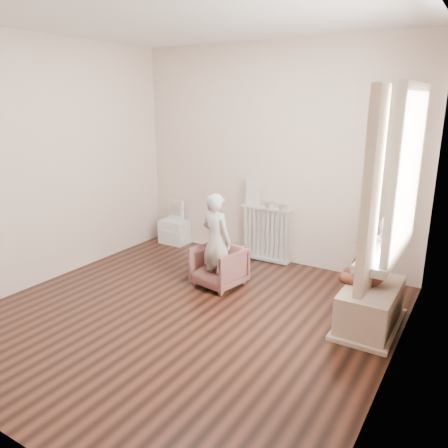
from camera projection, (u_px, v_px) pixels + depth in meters
The scene contains 19 objects.
floor at pixel (185, 315), 4.10m from camera, with size 3.60×3.60×0.01m, color black.
ceiling at pixel (177, 12), 3.38m from camera, with size 3.60×3.60×0.01m, color white.
back_wall at pixel (272, 156), 5.22m from camera, with size 3.60×0.02×2.60m, color silver.
left_wall at pixel (46, 163), 4.65m from camera, with size 0.02×3.60×2.60m, color silver.
right_wall at pixel (404, 203), 2.84m from camera, with size 0.02×3.60×2.60m, color silver.
window at pixel (408, 173), 3.06m from camera, with size 0.03×0.90×1.10m, color white.
window_sill at pixel (386, 249), 3.27m from camera, with size 0.22×1.10×0.06m, color silver.
curtain_left at pixel (371, 194), 2.67m from camera, with size 0.06×0.26×1.30m, color beige.
curtain_right at pixel (405, 170), 3.60m from camera, with size 0.06×0.26×1.30m, color beige.
radiator at pixel (265, 231), 5.37m from camera, with size 0.65×0.12×0.69m, color silver.
paper_doll at pixel (253, 193), 5.34m from camera, with size 0.20×0.02×0.33m, color beige.
tin_a at pixel (270, 205), 5.25m from camera, with size 0.10×0.10×0.06m, color #A59E8C.
tin_b at pixel (283, 207), 5.17m from camera, with size 0.10×0.10×0.05m, color #A59E8C.
toy_vanity at pixel (174, 224), 6.08m from camera, with size 0.38×0.27×0.60m, color silver.
armchair at pixel (219, 266), 4.68m from camera, with size 0.47×0.49×0.44m, color brown.
child at pixel (216, 241), 4.56m from camera, with size 0.37×0.24×1.01m, color beige.
toy_bench at pixel (370, 305), 3.84m from camera, with size 0.43×0.81×0.38m, color #CBB194.
teddy_bear at pixel (371, 253), 3.76m from camera, with size 0.40×0.31×0.49m, color #3C1910, non-canonical shape.
plush_cat at pixel (389, 229), 3.31m from camera, with size 0.15×0.24×0.21m, color gray, non-canonical shape.
Camera 1 is at (2.25, -2.97, 1.95)m, focal length 35.00 mm.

